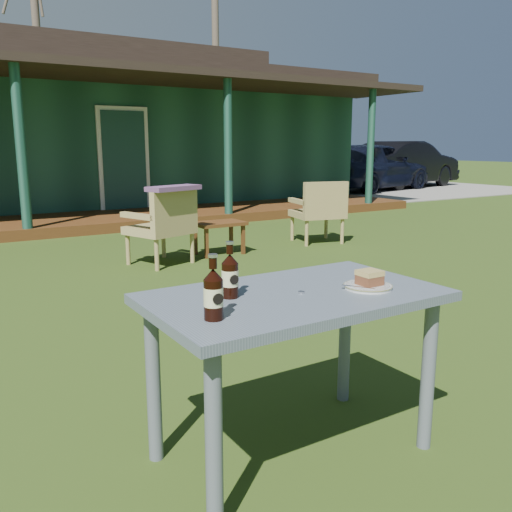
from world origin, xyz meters
TOP-DOWN VIEW (x-y plane):
  - ground at (0.00, 0.00)m, footprint 80.00×80.00m
  - gravel_strip at (10.50, 8.50)m, footprint 9.00×6.00m
  - tree_mid at (3.00, 18.50)m, footprint 0.28×0.28m
  - tree_right at (9.50, 17.00)m, footprint 0.28×0.28m
  - car_near at (10.14, 8.50)m, footprint 4.49×2.57m
  - car_far at (11.89, 8.91)m, footprint 4.58×2.30m
  - cafe_table at (0.00, -1.60)m, footprint 1.20×0.70m
  - plate at (0.30, -1.71)m, footprint 0.20×0.20m
  - cake_slice at (0.31, -1.71)m, footprint 0.09×0.09m
  - fork at (0.24, -1.72)m, footprint 0.08×0.13m
  - cola_bottle_near at (-0.26, -1.53)m, footprint 0.07×0.07m
  - cola_bottle_far at (-0.44, -1.74)m, footprint 0.07×0.07m
  - bottle_cap at (0.01, -1.63)m, footprint 0.03×0.03m
  - armchair_left at (1.01, 2.23)m, footprint 0.78×0.75m
  - armchair_right at (3.33, 2.40)m, footprint 0.74×0.71m
  - floral_throw at (1.06, 2.07)m, footprint 0.66×0.42m
  - side_table at (1.80, 2.44)m, footprint 0.60×0.40m

SIDE VIEW (x-z plane):
  - ground at x=0.00m, z-range 0.00..0.00m
  - gravel_strip at x=10.50m, z-range 0.00..0.02m
  - side_table at x=1.80m, z-range 0.14..0.54m
  - armchair_left at x=1.01m, z-range 0.05..0.89m
  - armchair_right at x=3.33m, z-range 0.05..0.90m
  - cafe_table at x=0.00m, z-range 0.26..0.98m
  - car_near at x=10.14m, z-range 0.00..1.44m
  - car_far at x=11.89m, z-range 0.00..1.44m
  - bottle_cap at x=0.01m, z-range 0.72..0.73m
  - plate at x=0.30m, z-range 0.72..0.74m
  - fork at x=0.24m, z-range 0.73..0.74m
  - cake_slice at x=0.31m, z-range 0.73..0.80m
  - cola_bottle_near at x=-0.26m, z-range 0.70..0.92m
  - cola_bottle_far at x=-0.44m, z-range 0.70..0.93m
  - floral_throw at x=1.06m, z-range 0.84..0.89m
  - tree_mid at x=3.00m, z-range 0.00..9.50m
  - tree_right at x=9.50m, z-range 0.00..11.00m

